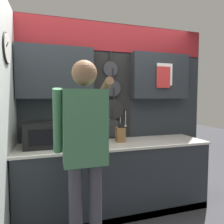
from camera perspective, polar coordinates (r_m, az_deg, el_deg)
ground_plane at (r=2.93m, az=1.07°, el=-26.16°), size 14.00×14.00×0.00m
base_cabinet_counter at (r=2.73m, az=1.10°, el=-18.07°), size 2.41×0.64×0.90m
back_wall_unit at (r=2.80m, az=-0.66°, el=4.60°), size 2.98×0.23×2.51m
side_wall at (r=2.08m, az=-29.13°, el=-2.08°), size 0.07×1.60×2.51m
microwave at (r=2.50m, az=-17.76°, el=-6.10°), size 0.52×0.38×0.29m
knife_block at (r=2.65m, az=2.37°, el=-6.38°), size 0.13×0.16×0.26m
utensil_crock at (r=2.54m, az=-8.76°, el=-7.34°), size 0.10×0.10×0.33m
person at (r=1.81m, az=-7.78°, el=-8.40°), size 0.54×0.68×1.80m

